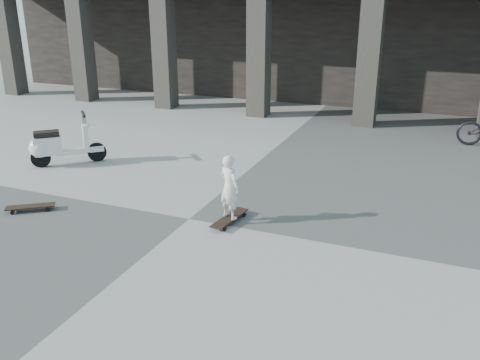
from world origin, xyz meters
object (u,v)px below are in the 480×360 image
at_px(longboard, 230,218).
at_px(child, 229,187).
at_px(skateboard_spare, 30,207).
at_px(scooter, 55,146).

xyz_separation_m(longboard, child, (0.00, 0.00, 0.61)).
distance_m(skateboard_spare, child, 3.89).
height_order(skateboard_spare, child, child).
relative_size(longboard, scooter, 0.73).
xyz_separation_m(longboard, skateboard_spare, (-3.72, -0.96, 0.00)).
distance_m(longboard, skateboard_spare, 3.84).
height_order(longboard, scooter, scooter).
xyz_separation_m(skateboard_spare, scooter, (-1.45, 2.40, 0.41)).
height_order(skateboard_spare, scooter, scooter).
relative_size(longboard, skateboard_spare, 1.20).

